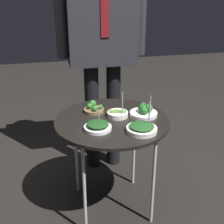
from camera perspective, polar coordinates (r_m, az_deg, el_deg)
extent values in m
plane|color=black|center=(2.25, 0.00, -16.57)|extent=(8.00, 8.00, 0.00)
cylinder|color=black|center=(1.90, 0.00, -1.63)|extent=(0.70, 0.70, 0.02)
cylinder|color=#B7B7BC|center=(1.94, 7.58, -12.37)|extent=(0.02, 0.02, 0.63)
cylinder|color=#B7B7BC|center=(1.86, -5.07, -14.08)|extent=(0.02, 0.02, 0.63)
cylinder|color=#B7B7BC|center=(2.28, 4.04, -6.32)|extent=(0.02, 0.02, 0.63)
cylinder|color=#B7B7BC|center=(2.21, -6.57, -7.48)|extent=(0.02, 0.02, 0.63)
cylinder|color=white|center=(1.77, -2.62, -2.92)|extent=(0.16, 0.16, 0.02)
ellipsoid|color=#194219|center=(1.76, -2.63, -2.22)|extent=(0.13, 0.13, 0.03)
cylinder|color=#939399|center=(1.79, -2.43, -0.79)|extent=(0.01, 0.01, 0.12)
cylinder|color=brown|center=(2.00, -3.32, 0.31)|extent=(0.13, 0.13, 0.02)
sphere|color=#2D7028|center=(1.99, -2.13, 0.97)|extent=(0.03, 0.03, 0.03)
sphere|color=#2D7028|center=(2.02, -3.53, 1.56)|extent=(0.04, 0.04, 0.04)
sphere|color=#2D7028|center=(1.99, -4.10, 1.09)|extent=(0.04, 0.04, 0.04)
sphere|color=#2D7028|center=(1.95, -3.20, 0.63)|extent=(0.04, 0.04, 0.04)
cylinder|color=silver|center=(1.95, 5.78, -0.34)|extent=(0.17, 0.17, 0.02)
sphere|color=#236023|center=(1.95, 6.72, 0.74)|extent=(0.05, 0.05, 0.05)
sphere|color=#236023|center=(1.99, 5.72, 1.12)|extent=(0.04, 0.04, 0.04)
sphere|color=#236023|center=(1.94, 5.75, 0.75)|extent=(0.06, 0.06, 0.06)
sphere|color=#236023|center=(1.91, 5.91, 0.22)|extent=(0.05, 0.05, 0.05)
cylinder|color=#939399|center=(1.90, 6.99, 0.95)|extent=(0.01, 0.01, 0.14)
cylinder|color=silver|center=(1.93, 1.04, -0.41)|extent=(0.13, 0.13, 0.03)
ellipsoid|color=#5B8938|center=(1.94, 1.02, 0.31)|extent=(0.11, 0.03, 0.01)
ellipsoid|color=#5B8938|center=(1.93, 1.04, 0.19)|extent=(0.11, 0.03, 0.01)
ellipsoid|color=#5B8938|center=(1.92, 1.05, 0.06)|extent=(0.11, 0.03, 0.01)
ellipsoid|color=#5B8938|center=(1.91, 1.07, -0.06)|extent=(0.11, 0.03, 0.01)
cylinder|color=#939399|center=(1.88, 1.91, 1.25)|extent=(0.01, 0.01, 0.17)
cylinder|color=silver|center=(1.75, 5.44, -3.23)|extent=(0.17, 0.17, 0.03)
ellipsoid|color=#1E4C1E|center=(1.74, 5.47, -2.55)|extent=(0.14, 0.14, 0.02)
cylinder|color=#939399|center=(1.75, 6.81, -0.71)|extent=(0.01, 0.01, 0.17)
cylinder|color=black|center=(2.45, -3.63, -0.99)|extent=(0.11, 0.11, 0.86)
cylinder|color=black|center=(2.48, 0.26, -0.63)|extent=(0.11, 0.11, 0.86)
cube|color=#28282D|center=(2.26, -1.91, 16.93)|extent=(0.49, 0.23, 0.65)
cube|color=maroon|center=(2.13, -1.30, 18.63)|extent=(0.06, 0.01, 0.39)
cylinder|color=#28282D|center=(2.22, -9.45, 17.20)|extent=(0.08, 0.08, 0.60)
cylinder|color=#28282D|center=(2.32, 5.29, 17.69)|extent=(0.08, 0.08, 0.60)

